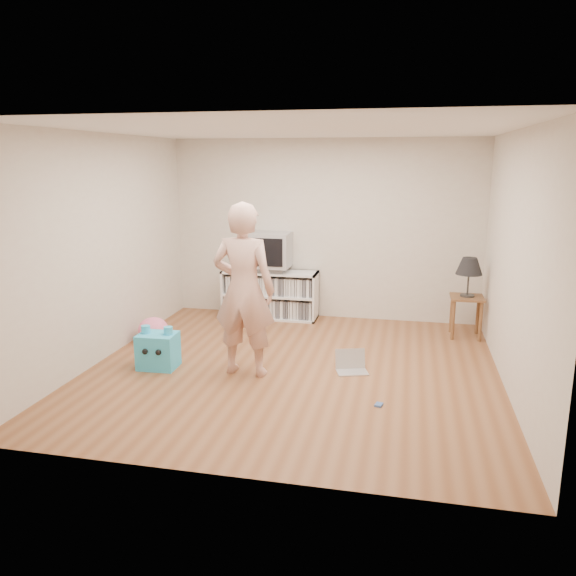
# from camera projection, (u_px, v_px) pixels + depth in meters

# --- Properties ---
(ground) EXTENTS (4.50, 4.50, 0.00)m
(ground) POSITION_uv_depth(u_px,v_px,m) (293.00, 369.00, 6.31)
(ground) COLOR brown
(ground) RESTS_ON ground
(walls) EXTENTS (4.52, 4.52, 2.60)m
(walls) POSITION_uv_depth(u_px,v_px,m) (293.00, 255.00, 6.02)
(walls) COLOR beige
(walls) RESTS_ON ground
(ceiling) EXTENTS (4.50, 4.50, 0.01)m
(ceiling) POSITION_uv_depth(u_px,v_px,m) (293.00, 129.00, 5.73)
(ceiling) COLOR white
(ceiling) RESTS_ON walls
(media_unit) EXTENTS (1.40, 0.45, 0.70)m
(media_unit) POSITION_uv_depth(u_px,v_px,m) (270.00, 294.00, 8.33)
(media_unit) COLOR white
(media_unit) RESTS_ON ground
(dvd_deck) EXTENTS (0.45, 0.35, 0.07)m
(dvd_deck) POSITION_uv_depth(u_px,v_px,m) (270.00, 269.00, 8.23)
(dvd_deck) COLOR gray
(dvd_deck) RESTS_ON media_unit
(crt_tv) EXTENTS (0.60, 0.53, 0.50)m
(crt_tv) POSITION_uv_depth(u_px,v_px,m) (270.00, 250.00, 8.16)
(crt_tv) COLOR #9B9BA0
(crt_tv) RESTS_ON dvd_deck
(side_table) EXTENTS (0.42, 0.42, 0.55)m
(side_table) POSITION_uv_depth(u_px,v_px,m) (466.00, 306.00, 7.38)
(side_table) COLOR brown
(side_table) RESTS_ON ground
(table_lamp) EXTENTS (0.34, 0.34, 0.52)m
(table_lamp) POSITION_uv_depth(u_px,v_px,m) (469.00, 267.00, 7.26)
(table_lamp) COLOR #333333
(table_lamp) RESTS_ON side_table
(person) EXTENTS (0.71, 0.49, 1.88)m
(person) POSITION_uv_depth(u_px,v_px,m) (244.00, 290.00, 5.98)
(person) COLOR #D8A693
(person) RESTS_ON ground
(laptop) EXTENTS (0.40, 0.36, 0.23)m
(laptop) POSITION_uv_depth(u_px,v_px,m) (351.00, 365.00, 6.24)
(laptop) COLOR silver
(laptop) RESTS_ON ground
(playing_cards) EXTENTS (0.08, 0.10, 0.02)m
(playing_cards) POSITION_uv_depth(u_px,v_px,m) (379.00, 405.00, 5.36)
(playing_cards) COLOR #3F63A9
(playing_cards) RESTS_ON ground
(plush_blue) EXTENTS (0.43, 0.38, 0.49)m
(plush_blue) POSITION_uv_depth(u_px,v_px,m) (158.00, 350.00, 6.31)
(plush_blue) COLOR #30BAF1
(plush_blue) RESTS_ON ground
(plush_pink) EXTENTS (0.40, 0.40, 0.33)m
(plush_pink) POSITION_uv_depth(u_px,v_px,m) (153.00, 330.00, 7.21)
(plush_pink) COLOR pink
(plush_pink) RESTS_ON ground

